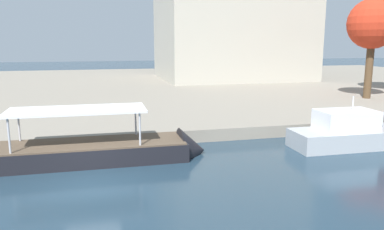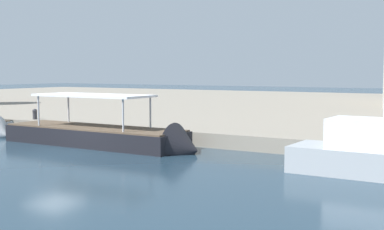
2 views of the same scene
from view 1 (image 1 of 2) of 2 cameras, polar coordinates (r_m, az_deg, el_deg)
ground_plane at (r=17.53m, az=-14.89°, el=-10.14°), size 220.00×220.00×0.00m
dock_promenade at (r=50.05m, az=-14.40°, el=3.94°), size 120.00×55.00×0.79m
tour_boat_2 at (r=20.81m, az=-13.82°, el=-5.78°), size 12.29×2.99×3.93m
motor_yacht_3 at (r=25.06m, az=23.95°, el=-2.98°), size 8.52×2.66×3.96m
tree_2 at (r=40.30m, az=25.56°, el=11.92°), size 4.69×4.69×9.39m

